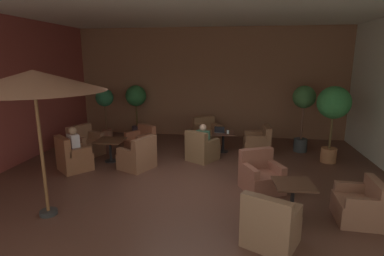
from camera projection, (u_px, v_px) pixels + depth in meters
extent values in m
cube|color=#533228|center=(189.00, 186.00, 7.06)|extent=(9.96, 9.61, 0.02)
cube|color=brown|center=(209.00, 83.00, 11.21)|extent=(9.96, 0.08, 3.97)
cube|color=silver|center=(189.00, 1.00, 6.17)|extent=(9.96, 9.61, 0.06)
cylinder|color=black|center=(223.00, 151.00, 9.59)|extent=(0.33, 0.33, 0.02)
cylinder|color=black|center=(223.00, 143.00, 9.53)|extent=(0.07, 0.07, 0.60)
cube|color=#4F2F24|center=(223.00, 133.00, 9.46)|extent=(0.75, 0.75, 0.03)
cube|color=brown|center=(207.00, 137.00, 10.45)|extent=(1.07, 1.06, 0.45)
cube|color=brown|center=(204.00, 123.00, 10.60)|extent=(0.75, 0.58, 0.45)
cube|color=brown|center=(216.00, 127.00, 10.47)|extent=(0.45, 0.57, 0.23)
cube|color=brown|center=(200.00, 129.00, 10.20)|extent=(0.45, 0.57, 0.23)
cube|color=brown|center=(203.00, 152.00, 8.78)|extent=(1.01, 1.03, 0.45)
cube|color=brown|center=(196.00, 140.00, 8.45)|extent=(0.69, 0.52, 0.45)
cube|color=brown|center=(196.00, 140.00, 8.92)|extent=(0.43, 0.58, 0.19)
cube|color=brown|center=(212.00, 143.00, 8.55)|extent=(0.43, 0.58, 0.19)
cube|color=brown|center=(256.00, 146.00, 9.44)|extent=(0.81, 0.81, 0.42)
cube|color=brown|center=(267.00, 133.00, 9.31)|extent=(0.20, 0.79, 0.43)
cube|color=brown|center=(256.00, 139.00, 9.07)|extent=(0.61, 0.18, 0.20)
cube|color=brown|center=(254.00, 134.00, 9.68)|extent=(0.61, 0.18, 0.20)
cylinder|color=black|center=(291.00, 214.00, 5.73)|extent=(0.39, 0.39, 0.02)
cylinder|color=black|center=(292.00, 200.00, 5.67)|extent=(0.07, 0.07, 0.60)
cube|color=#523223|center=(293.00, 184.00, 5.60)|extent=(0.76, 0.76, 0.03)
cube|color=#8F5443|center=(262.00, 182.00, 6.73)|extent=(1.05, 1.05, 0.42)
cube|color=#8F5443|center=(256.00, 158.00, 6.92)|extent=(0.79, 0.50, 0.46)
cube|color=#8F5443|center=(277.00, 168.00, 6.71)|extent=(0.39, 0.62, 0.19)
cube|color=#8F5443|center=(250.00, 171.00, 6.53)|extent=(0.39, 0.62, 0.19)
cube|color=#865F46|center=(271.00, 232.00, 4.79)|extent=(1.00, 0.97, 0.42)
cube|color=#865F46|center=(266.00, 213.00, 4.46)|extent=(0.76, 0.47, 0.48)
cube|color=#865F46|center=(254.00, 206.00, 4.92)|extent=(0.37, 0.56, 0.23)
cube|color=#865F46|center=(293.00, 218.00, 4.57)|extent=(0.37, 0.56, 0.23)
cube|color=#8A5943|center=(356.00, 210.00, 5.48)|extent=(0.74, 0.84, 0.41)
cube|color=#8A5943|center=(376.00, 191.00, 5.34)|extent=(0.19, 0.82, 0.38)
cube|color=#8A5943|center=(363.00, 204.00, 5.09)|extent=(0.56, 0.15, 0.19)
cube|color=#8A5943|center=(350.00, 187.00, 5.75)|extent=(0.56, 0.15, 0.19)
cylinder|color=black|center=(111.00, 161.00, 8.70)|extent=(0.35, 0.35, 0.02)
cylinder|color=black|center=(111.00, 151.00, 8.64)|extent=(0.07, 0.07, 0.60)
cube|color=#4C2C1C|center=(110.00, 141.00, 8.57)|extent=(0.76, 0.76, 0.03)
cube|color=brown|center=(140.00, 147.00, 9.37)|extent=(1.01, 1.00, 0.44)
cube|color=brown|center=(147.00, 132.00, 9.46)|extent=(0.68, 0.56, 0.44)
cube|color=brown|center=(145.00, 138.00, 9.06)|extent=(0.43, 0.52, 0.23)
cube|color=brown|center=(133.00, 135.00, 9.47)|extent=(0.43, 0.52, 0.23)
cube|color=#8A5C42|center=(87.00, 148.00, 9.18)|extent=(1.02, 1.05, 0.43)
cube|color=#8A5C42|center=(79.00, 133.00, 9.24)|extent=(0.48, 0.81, 0.47)
cube|color=#8A5C42|center=(96.00, 136.00, 9.36)|extent=(0.60, 0.37, 0.24)
cube|color=#8A5C42|center=(78.00, 140.00, 8.81)|extent=(0.60, 0.37, 0.24)
cube|color=brown|center=(75.00, 161.00, 7.99)|extent=(1.03, 1.03, 0.46)
cube|color=brown|center=(63.00, 146.00, 7.70)|extent=(0.67, 0.59, 0.47)
cube|color=brown|center=(71.00, 147.00, 8.16)|extent=(0.48, 0.54, 0.18)
cube|color=brown|center=(80.00, 152.00, 7.74)|extent=(0.48, 0.54, 0.18)
cube|color=#8B5A40|center=(137.00, 161.00, 8.11)|extent=(1.01, 1.04, 0.42)
cube|color=#8B5A40|center=(144.00, 146.00, 7.85)|extent=(0.49, 0.79, 0.47)
cube|color=#8B5A40|center=(126.00, 153.00, 7.79)|extent=(0.58, 0.36, 0.18)
cube|color=#8B5A40|center=(144.00, 147.00, 8.33)|extent=(0.58, 0.36, 0.18)
cylinder|color=#2D2D2D|center=(49.00, 212.00, 5.72)|extent=(0.32, 0.32, 0.08)
cylinder|color=brown|center=(41.00, 147.00, 5.44)|extent=(0.06, 0.06, 2.64)
cone|color=#9C644C|center=(33.00, 81.00, 5.18)|extent=(2.44, 2.44, 0.37)
cylinder|color=#3D2E37|center=(137.00, 131.00, 11.59)|extent=(0.39, 0.39, 0.37)
cylinder|color=brown|center=(137.00, 115.00, 11.45)|extent=(0.06, 0.06, 0.83)
sphere|color=#2A6836|center=(136.00, 96.00, 11.29)|extent=(0.77, 0.77, 0.77)
cylinder|color=#313537|center=(300.00, 145.00, 9.60)|extent=(0.42, 0.42, 0.41)
cylinder|color=brown|center=(302.00, 123.00, 9.44)|extent=(0.06, 0.06, 1.02)
sphere|color=#356031|center=(304.00, 97.00, 9.26)|extent=(0.69, 0.69, 0.69)
cylinder|color=#A1684F|center=(107.00, 135.00, 10.91)|extent=(0.39, 0.39, 0.38)
cylinder|color=brown|center=(106.00, 118.00, 10.77)|extent=(0.06, 0.06, 0.89)
sphere|color=#245B3A|center=(105.00, 98.00, 10.61)|extent=(0.62, 0.62, 0.62)
cylinder|color=#A66842|center=(328.00, 155.00, 8.60)|extent=(0.43, 0.43, 0.41)
cylinder|color=brown|center=(331.00, 132.00, 8.45)|extent=(0.06, 0.06, 0.92)
sphere|color=#31793C|center=(334.00, 103.00, 8.27)|extent=(0.89, 0.89, 0.89)
cube|color=silver|center=(74.00, 144.00, 7.88)|extent=(0.39, 0.38, 0.51)
sphere|color=tan|center=(72.00, 131.00, 7.81)|extent=(0.20, 0.20, 0.20)
cube|color=#427056|center=(203.00, 138.00, 8.68)|extent=(0.42, 0.37, 0.42)
sphere|color=tan|center=(203.00, 128.00, 8.61)|extent=(0.20, 0.20, 0.20)
cylinder|color=white|center=(228.00, 132.00, 9.28)|extent=(0.08, 0.08, 0.11)
cube|color=#9EA0A5|center=(220.00, 132.00, 9.48)|extent=(0.33, 0.25, 0.01)
cube|color=black|center=(219.00, 130.00, 9.35)|extent=(0.31, 0.04, 0.19)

